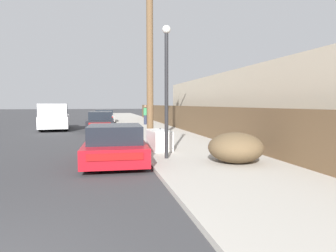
{
  "coord_description": "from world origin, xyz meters",
  "views": [
    {
      "loc": [
        1.8,
        -2.87,
        1.88
      ],
      "look_at": [
        5.34,
        12.92,
        0.67
      ],
      "focal_mm": 32.0,
      "sensor_mm": 36.0,
      "label": 1
    }
  ],
  "objects_px": {
    "car_parked_mid": "(101,122)",
    "pickup_truck": "(54,117)",
    "pedestrian": "(145,115)",
    "discarded_fridge": "(159,140)",
    "street_lamp": "(166,81)",
    "car_parked_far": "(104,116)",
    "parked_sports_car_red": "(115,145)",
    "utility_pole": "(150,40)",
    "brush_pile": "(236,148)"
  },
  "relations": [
    {
      "from": "street_lamp",
      "to": "brush_pile",
      "type": "relative_size",
      "value": 2.56
    },
    {
      "from": "parked_sports_car_red",
      "to": "street_lamp",
      "type": "bearing_deg",
      "value": -10.25
    },
    {
      "from": "car_parked_far",
      "to": "pickup_truck",
      "type": "distance_m",
      "value": 8.95
    },
    {
      "from": "car_parked_far",
      "to": "pedestrian",
      "type": "distance_m",
      "value": 6.59
    },
    {
      "from": "car_parked_mid",
      "to": "utility_pole",
      "type": "distance_m",
      "value": 9.25
    },
    {
      "from": "utility_pole",
      "to": "car_parked_far",
      "type": "bearing_deg",
      "value": 95.81
    },
    {
      "from": "brush_pile",
      "to": "car_parked_mid",
      "type": "bearing_deg",
      "value": 107.05
    },
    {
      "from": "utility_pole",
      "to": "street_lamp",
      "type": "xyz_separation_m",
      "value": [
        -0.05,
        -3.59,
        -2.03
      ]
    },
    {
      "from": "discarded_fridge",
      "to": "parked_sports_car_red",
      "type": "distance_m",
      "value": 2.31
    },
    {
      "from": "brush_pile",
      "to": "pedestrian",
      "type": "xyz_separation_m",
      "value": [
        -0.22,
        17.01,
        0.39
      ]
    },
    {
      "from": "discarded_fridge",
      "to": "utility_pole",
      "type": "relative_size",
      "value": 0.18
    },
    {
      "from": "discarded_fridge",
      "to": "utility_pole",
      "type": "distance_m",
      "value": 4.46
    },
    {
      "from": "pickup_truck",
      "to": "utility_pole",
      "type": "distance_m",
      "value": 11.65
    },
    {
      "from": "pedestrian",
      "to": "car_parked_far",
      "type": "bearing_deg",
      "value": 121.23
    },
    {
      "from": "car_parked_far",
      "to": "brush_pile",
      "type": "distance_m",
      "value": 22.92
    },
    {
      "from": "utility_pole",
      "to": "brush_pile",
      "type": "xyz_separation_m",
      "value": [
        1.81,
        -4.74,
        -4.05
      ]
    },
    {
      "from": "discarded_fridge",
      "to": "street_lamp",
      "type": "distance_m",
      "value": 2.83
    },
    {
      "from": "brush_pile",
      "to": "pickup_truck",
      "type": "bearing_deg",
      "value": 116.43
    },
    {
      "from": "utility_pole",
      "to": "parked_sports_car_red",
      "type": "bearing_deg",
      "value": -117.39
    },
    {
      "from": "parked_sports_car_red",
      "to": "car_parked_mid",
      "type": "bearing_deg",
      "value": 94.89
    },
    {
      "from": "discarded_fridge",
      "to": "car_parked_far",
      "type": "bearing_deg",
      "value": 91.09
    },
    {
      "from": "car_parked_mid",
      "to": "utility_pole",
      "type": "xyz_separation_m",
      "value": [
        2.12,
        -8.07,
        3.99
      ]
    },
    {
      "from": "utility_pole",
      "to": "pedestrian",
      "type": "height_order",
      "value": "utility_pole"
    },
    {
      "from": "discarded_fridge",
      "to": "pedestrian",
      "type": "relative_size",
      "value": 0.98
    },
    {
      "from": "discarded_fridge",
      "to": "utility_pole",
      "type": "xyz_separation_m",
      "value": [
        -0.07,
        1.7,
        4.13
      ]
    },
    {
      "from": "parked_sports_car_red",
      "to": "pickup_truck",
      "type": "height_order",
      "value": "pickup_truck"
    },
    {
      "from": "discarded_fridge",
      "to": "street_lamp",
      "type": "xyz_separation_m",
      "value": [
        -0.12,
        -1.9,
        2.1
      ]
    },
    {
      "from": "utility_pole",
      "to": "brush_pile",
      "type": "distance_m",
      "value": 6.49
    },
    {
      "from": "car_parked_far",
      "to": "pedestrian",
      "type": "bearing_deg",
      "value": -61.24
    },
    {
      "from": "discarded_fridge",
      "to": "pedestrian",
      "type": "height_order",
      "value": "pedestrian"
    },
    {
      "from": "discarded_fridge",
      "to": "parked_sports_car_red",
      "type": "height_order",
      "value": "parked_sports_car_red"
    },
    {
      "from": "utility_pole",
      "to": "street_lamp",
      "type": "distance_m",
      "value": 4.13
    },
    {
      "from": "parked_sports_car_red",
      "to": "utility_pole",
      "type": "distance_m",
      "value": 5.45
    },
    {
      "from": "discarded_fridge",
      "to": "car_parked_far",
      "type": "distance_m",
      "value": 19.68
    },
    {
      "from": "discarded_fridge",
      "to": "car_parked_mid",
      "type": "bearing_deg",
      "value": 98.19
    },
    {
      "from": "car_parked_mid",
      "to": "pickup_truck",
      "type": "bearing_deg",
      "value": 155.16
    },
    {
      "from": "pedestrian",
      "to": "discarded_fridge",
      "type": "bearing_deg",
      "value": -96.22
    },
    {
      "from": "parked_sports_car_red",
      "to": "brush_pile",
      "type": "distance_m",
      "value": 3.8
    },
    {
      "from": "discarded_fridge",
      "to": "parked_sports_car_red",
      "type": "bearing_deg",
      "value": -143.17
    },
    {
      "from": "car_parked_mid",
      "to": "pedestrian",
      "type": "height_order",
      "value": "pedestrian"
    },
    {
      "from": "car_parked_mid",
      "to": "car_parked_far",
      "type": "relative_size",
      "value": 1.0
    },
    {
      "from": "utility_pole",
      "to": "pedestrian",
      "type": "bearing_deg",
      "value": 82.61
    },
    {
      "from": "car_parked_mid",
      "to": "pickup_truck",
      "type": "height_order",
      "value": "pickup_truck"
    },
    {
      "from": "brush_pile",
      "to": "parked_sports_car_red",
      "type": "bearing_deg",
      "value": 156.48
    },
    {
      "from": "car_parked_mid",
      "to": "car_parked_far",
      "type": "height_order",
      "value": "car_parked_mid"
    },
    {
      "from": "pickup_truck",
      "to": "utility_pole",
      "type": "xyz_separation_m",
      "value": [
        5.35,
        -9.67,
        3.68
      ]
    },
    {
      "from": "discarded_fridge",
      "to": "pedestrian",
      "type": "distance_m",
      "value": 14.06
    },
    {
      "from": "pickup_truck",
      "to": "street_lamp",
      "type": "distance_m",
      "value": 14.38
    },
    {
      "from": "parked_sports_car_red",
      "to": "utility_pole",
      "type": "height_order",
      "value": "utility_pole"
    },
    {
      "from": "pickup_truck",
      "to": "street_lamp",
      "type": "xyz_separation_m",
      "value": [
        5.3,
        -13.27,
        1.66
      ]
    }
  ]
}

